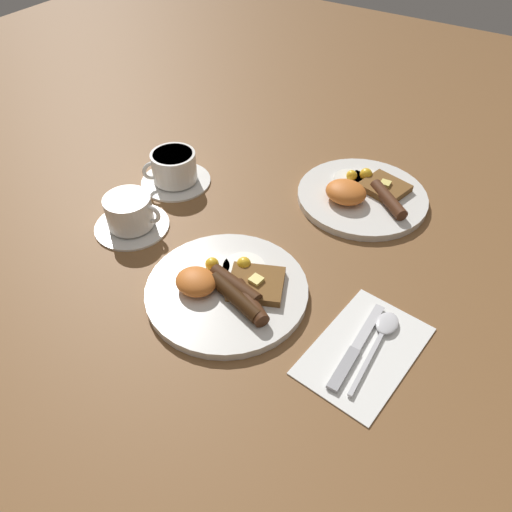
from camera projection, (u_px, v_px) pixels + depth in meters
name	position (u px, v px, depth m)	size (l,w,h in m)	color
ground_plane	(227.00, 293.00, 0.84)	(3.00, 3.00, 0.00)	brown
breakfast_plate_near	(228.00, 288.00, 0.83)	(0.27, 0.27, 0.05)	silver
breakfast_plate_far	(362.00, 194.00, 1.02)	(0.27, 0.27, 0.05)	silver
teacup_near	(130.00, 215.00, 0.95)	(0.14, 0.14, 0.07)	silver
teacup_far	(174.00, 170.00, 1.06)	(0.15, 0.15, 0.07)	silver
napkin	(364.00, 350.00, 0.76)	(0.14, 0.21, 0.01)	white
knife	(355.00, 350.00, 0.75)	(0.02, 0.18, 0.01)	silver
spoon	(383.00, 331.00, 0.77)	(0.04, 0.17, 0.01)	silver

